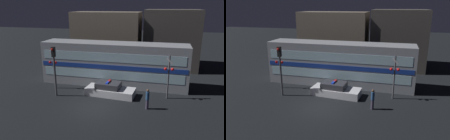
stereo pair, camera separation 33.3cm
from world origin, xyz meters
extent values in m
plane|color=black|center=(0.00, 0.00, 0.00)|extent=(120.00, 120.00, 0.00)
cube|color=#999EA5|center=(0.11, 6.05, 2.27)|extent=(15.40, 2.82, 4.53)
cube|color=#193899|center=(0.11, 4.62, 2.27)|extent=(15.09, 0.03, 0.45)
cube|color=silver|center=(0.11, 4.62, 1.45)|extent=(14.63, 0.02, 0.91)
cube|color=silver|center=(0.11, 4.62, 3.26)|extent=(14.63, 0.02, 0.91)
cube|color=silver|center=(0.55, 2.90, 0.35)|extent=(4.79, 2.16, 0.71)
cube|color=#333338|center=(0.37, 2.91, 0.99)|extent=(2.35, 1.76, 0.56)
cube|color=blue|center=(0.35, 2.64, 1.33)|extent=(0.24, 0.56, 0.12)
cube|color=red|center=(0.39, 3.19, 1.33)|extent=(0.24, 0.56, 0.12)
cylinder|color=#3F384C|center=(4.24, 0.78, 0.42)|extent=(0.25, 0.25, 0.83)
cylinder|color=navy|center=(4.24, 0.78, 1.18)|extent=(0.30, 0.30, 0.69)
sphere|color=brown|center=(4.24, 0.78, 1.64)|extent=(0.23, 0.23, 0.23)
cylinder|color=#4C4C51|center=(5.83, 3.41, 2.04)|extent=(0.14, 0.14, 4.09)
sphere|color=red|center=(5.53, 3.26, 2.86)|extent=(0.28, 0.28, 0.28)
sphere|color=red|center=(6.14, 3.26, 2.86)|extent=(0.28, 0.28, 0.28)
cube|color=white|center=(5.83, 3.32, 3.59)|extent=(0.58, 0.03, 0.58)
cylinder|color=#4C4C51|center=(-5.45, 3.32, 2.00)|extent=(0.14, 0.14, 4.00)
sphere|color=red|center=(-5.75, 3.17, 2.80)|extent=(0.28, 0.28, 0.28)
sphere|color=red|center=(-5.14, 3.17, 2.80)|extent=(0.28, 0.28, 0.28)
cube|color=white|center=(-5.45, 3.23, 3.52)|extent=(0.58, 0.03, 0.58)
cylinder|color=#4C4C51|center=(-4.39, 1.52, 1.90)|extent=(0.17, 0.17, 3.81)
cube|color=black|center=(-4.39, 1.52, 4.26)|extent=(0.30, 0.30, 0.90)
sphere|color=red|center=(-4.39, 1.32, 4.51)|extent=(0.23, 0.23, 0.23)
cube|color=#726656|center=(-2.68, 13.71, 3.72)|extent=(9.23, 4.61, 7.45)
cube|color=#47423D|center=(6.07, 14.92, 3.89)|extent=(7.05, 6.18, 7.77)
camera|label=1|loc=(5.39, -15.93, 8.26)|focal=35.00mm
camera|label=2|loc=(5.71, -15.85, 8.26)|focal=35.00mm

